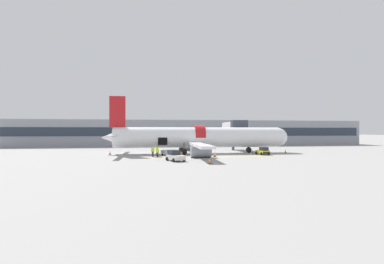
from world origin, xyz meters
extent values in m
plane|color=gray|center=(0.00, 0.00, 0.00)|extent=(500.00, 500.00, 0.00)
cube|color=yellow|center=(-0.91, -2.71, 0.00)|extent=(24.32, 1.75, 0.01)
cube|color=gray|center=(0.00, 34.61, 3.76)|extent=(104.86, 11.13, 7.53)
cube|color=#232D3D|center=(0.00, 28.99, 4.14)|extent=(102.76, 0.16, 2.41)
cylinder|color=#4C4C51|center=(6.27, 12.17, 1.89)|extent=(0.60, 0.60, 3.78)
cube|color=silver|center=(6.27, 12.17, 5.06)|extent=(2.56, 9.83, 2.56)
cube|color=#333842|center=(6.27, 7.85, 5.06)|extent=(3.33, 1.60, 3.07)
cylinder|color=white|center=(-2.62, 5.31, 3.12)|extent=(32.32, 3.87, 3.87)
sphere|color=white|center=(13.54, 5.31, 3.12)|extent=(3.68, 3.68, 3.68)
cone|color=white|center=(-18.78, 5.31, 3.12)|extent=(4.45, 3.56, 3.56)
cylinder|color=red|center=(-2.62, 5.28, 3.47)|extent=(1.94, 3.88, 3.88)
cube|color=red|center=(-18.06, 5.31, 7.95)|extent=(2.90, 0.28, 5.78)
cube|color=white|center=(-18.25, 1.14, 3.51)|extent=(0.88, 8.36, 0.20)
cube|color=white|center=(-18.25, 9.49, 3.51)|extent=(0.88, 8.36, 0.20)
cube|color=white|center=(-3.91, -2.73, 2.05)|extent=(2.10, 14.92, 0.40)
cube|color=white|center=(-3.91, 13.36, 2.05)|extent=(2.10, 14.92, 0.40)
cylinder|color=gray|center=(-3.71, -2.89, 1.07)|extent=(3.28, 2.09, 2.09)
cylinder|color=gray|center=(-3.71, 13.52, 1.07)|extent=(3.28, 2.09, 2.09)
cube|color=black|center=(-9.73, 3.40, 2.44)|extent=(1.70, 0.12, 1.40)
cylinder|color=#56565B|center=(7.40, 5.31, 1.36)|extent=(0.22, 0.22, 1.58)
sphere|color=black|center=(7.40, 5.31, 0.57)|extent=(1.14, 1.14, 1.14)
cylinder|color=#56565B|center=(-5.85, 2.68, 1.36)|extent=(0.22, 0.22, 1.58)
sphere|color=black|center=(-5.85, 2.68, 0.57)|extent=(1.14, 1.14, 1.14)
cylinder|color=#56565B|center=(-5.85, 7.95, 1.36)|extent=(0.22, 0.22, 1.58)
sphere|color=black|center=(-5.85, 7.95, 0.57)|extent=(1.14, 1.14, 1.14)
cube|color=silver|center=(-8.09, -7.01, 0.55)|extent=(2.78, 3.49, 0.62)
cube|color=#232833|center=(-8.31, -6.52, 1.20)|extent=(1.87, 1.84, 0.70)
cube|color=black|center=(-8.73, -5.55, 0.42)|extent=(1.44, 0.72, 0.31)
sphere|color=black|center=(-7.78, -5.73, 0.28)|extent=(0.56, 0.56, 0.56)
sphere|color=black|center=(-9.24, -6.37, 0.28)|extent=(0.56, 0.56, 0.56)
sphere|color=black|center=(-6.94, -7.64, 0.28)|extent=(0.56, 0.56, 0.56)
sphere|color=black|center=(-8.40, -8.29, 0.28)|extent=(0.56, 0.56, 0.56)
cube|color=yellow|center=(8.44, 0.94, 0.51)|extent=(1.99, 2.61, 0.54)
cube|color=#232833|center=(8.52, 0.53, 1.09)|extent=(1.51, 1.29, 0.63)
cube|color=black|center=(8.67, -0.27, 0.40)|extent=(1.41, 0.38, 0.27)
sphere|color=black|center=(7.86, 0.01, 0.28)|extent=(0.56, 0.56, 0.56)
sphere|color=black|center=(9.33, 0.29, 0.28)|extent=(0.56, 0.56, 0.56)
sphere|color=black|center=(7.56, 1.59, 0.28)|extent=(0.56, 0.56, 0.56)
sphere|color=black|center=(9.03, 1.87, 0.28)|extent=(0.56, 0.56, 0.56)
cube|color=#999BA0|center=(-8.71, 1.60, 0.46)|extent=(2.86, 2.35, 0.05)
cube|color=#999BA0|center=(-7.62, 2.13, 0.73)|extent=(0.66, 1.30, 0.49)
cube|color=#999BA0|center=(-8.42, 0.99, 0.73)|extent=(2.23, 1.11, 0.49)
cube|color=#999BA0|center=(-9.01, 2.21, 0.73)|extent=(2.23, 1.11, 0.49)
cube|color=#333338|center=(-7.18, 2.33, 0.27)|extent=(0.85, 0.46, 0.06)
sphere|color=black|center=(-7.62, 1.34, 0.20)|extent=(0.40, 0.40, 0.40)
sphere|color=black|center=(-8.23, 2.61, 0.20)|extent=(0.40, 0.40, 0.40)
sphere|color=black|center=(-9.20, 0.59, 0.20)|extent=(0.40, 0.40, 0.40)
sphere|color=black|center=(-9.80, 1.86, 0.20)|extent=(0.40, 0.40, 0.40)
cube|color=#2D2D33|center=(-9.33, 1.58, 0.63)|extent=(0.40, 0.35, 0.29)
cube|color=black|center=(-8.15, 1.90, 0.68)|extent=(0.42, 0.35, 0.40)
cube|color=olive|center=(-8.87, 1.82, 0.66)|extent=(0.43, 0.38, 0.35)
cylinder|color=black|center=(-10.73, 0.39, 0.45)|extent=(0.40, 0.40, 0.89)
cylinder|color=#B7E019|center=(-10.73, 0.39, 1.25)|extent=(0.51, 0.51, 0.70)
sphere|color=#9E7556|center=(-10.73, 0.39, 1.72)|extent=(0.25, 0.25, 0.25)
cylinder|color=#B7E019|center=(-10.80, 0.15, 1.17)|extent=(0.16, 0.16, 0.65)
cylinder|color=#B7E019|center=(-10.67, 0.63, 1.17)|extent=(0.16, 0.16, 0.65)
cylinder|color=black|center=(-4.32, -0.31, 0.38)|extent=(0.29, 0.29, 0.76)
cylinder|color=#CCE523|center=(-4.32, -0.31, 1.05)|extent=(0.37, 0.37, 0.60)
sphere|color=tan|center=(-4.32, -0.31, 1.46)|extent=(0.21, 0.21, 0.21)
cylinder|color=#CCE523|center=(-4.53, -0.30, 0.99)|extent=(0.12, 0.12, 0.55)
cylinder|color=#CCE523|center=(-4.11, -0.32, 0.99)|extent=(0.12, 0.12, 0.55)
cylinder|color=#2D2D33|center=(-10.65, -1.22, 0.39)|extent=(0.39, 0.39, 0.79)
cylinder|color=#CCE523|center=(-10.65, -1.22, 1.10)|extent=(0.50, 0.50, 0.62)
sphere|color=#9E7556|center=(-10.65, -1.22, 1.52)|extent=(0.22, 0.22, 0.22)
cylinder|color=#CCE523|center=(-10.46, -1.33, 1.03)|extent=(0.16, 0.16, 0.57)
cylinder|color=#CCE523|center=(-10.84, -1.10, 1.03)|extent=(0.16, 0.16, 0.57)
cylinder|color=#2D2D33|center=(-11.45, -0.27, 0.43)|extent=(0.44, 0.44, 0.87)
cylinder|color=#CCE523|center=(-11.45, -0.27, 1.21)|extent=(0.57, 0.57, 0.68)
sphere|color=#9E7556|center=(-11.45, -0.27, 1.67)|extent=(0.24, 0.24, 0.24)
cylinder|color=#CCE523|center=(-11.25, -0.14, 1.14)|extent=(0.18, 0.18, 0.63)
cylinder|color=#CCE523|center=(-11.65, -0.41, 1.14)|extent=(0.18, 0.18, 0.63)
cube|color=olive|center=(-6.58, 0.83, 0.33)|extent=(0.50, 0.35, 0.65)
cube|color=black|center=(-6.58, 0.83, 0.71)|extent=(0.29, 0.11, 0.12)
cube|color=black|center=(14.37, 3.75, 0.01)|extent=(0.47, 0.47, 0.03)
cone|color=orange|center=(14.37, 3.75, 0.37)|extent=(0.35, 0.35, 0.75)
cylinder|color=white|center=(14.37, 3.75, 0.41)|extent=(0.20, 0.20, 0.09)
cube|color=black|center=(-3.78, -10.57, 0.01)|extent=(0.59, 0.59, 0.03)
cone|color=orange|center=(-3.78, -10.57, 0.35)|extent=(0.44, 0.44, 0.70)
cylinder|color=white|center=(-3.78, -10.57, 0.39)|extent=(0.25, 0.25, 0.08)
cube|color=black|center=(-1.16, -1.95, 0.01)|extent=(0.58, 0.58, 0.03)
cone|color=orange|center=(-1.16, -1.95, 0.39)|extent=(0.43, 0.43, 0.78)
cylinder|color=white|center=(-1.16, -1.95, 0.43)|extent=(0.25, 0.25, 0.09)
cube|color=black|center=(-19.26, 4.44, 0.01)|extent=(0.50, 0.50, 0.03)
cone|color=orange|center=(-19.26, 4.44, 0.32)|extent=(0.37, 0.37, 0.63)
cylinder|color=white|center=(-19.26, 4.44, 0.35)|extent=(0.21, 0.21, 0.08)
camera|label=1|loc=(-10.71, -43.85, 4.30)|focal=24.00mm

